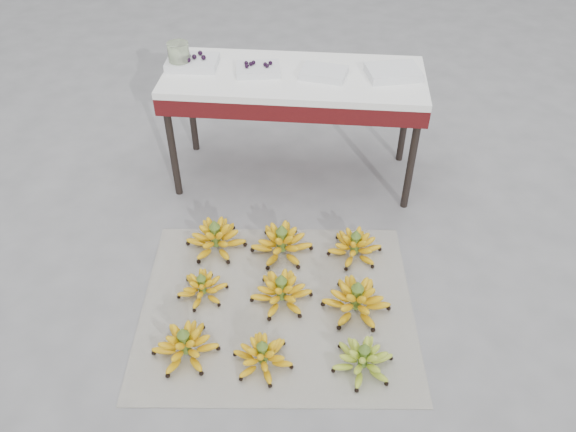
# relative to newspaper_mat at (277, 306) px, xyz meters

# --- Properties ---
(ground) EXTENTS (60.00, 60.00, 0.00)m
(ground) POSITION_rel_newspaper_mat_xyz_m (0.11, -0.02, -0.00)
(ground) COLOR slate
(ground) RESTS_ON ground
(newspaper_mat) EXTENTS (1.33, 1.15, 0.01)m
(newspaper_mat) POSITION_rel_newspaper_mat_xyz_m (0.00, 0.00, 0.00)
(newspaper_mat) COLOR white
(newspaper_mat) RESTS_ON ground
(bunch_front_left) EXTENTS (0.31, 0.31, 0.17)m
(bunch_front_left) POSITION_rel_newspaper_mat_xyz_m (-0.36, -0.30, 0.06)
(bunch_front_left) COLOR yellow
(bunch_front_left) RESTS_ON newspaper_mat
(bunch_front_center) EXTENTS (0.33, 0.33, 0.15)m
(bunch_front_center) POSITION_rel_newspaper_mat_xyz_m (-0.03, -0.32, 0.06)
(bunch_front_center) COLOR yellow
(bunch_front_center) RESTS_ON newspaper_mat
(bunch_front_right) EXTENTS (0.29, 0.29, 0.16)m
(bunch_front_right) POSITION_rel_newspaper_mat_xyz_m (0.39, -0.30, 0.06)
(bunch_front_right) COLOR #679A26
(bunch_front_right) RESTS_ON newspaper_mat
(bunch_mid_left) EXTENTS (0.30, 0.30, 0.14)m
(bunch_mid_left) POSITION_rel_newspaper_mat_xyz_m (-0.36, 0.03, 0.05)
(bunch_mid_left) COLOR yellow
(bunch_mid_left) RESTS_ON newspaper_mat
(bunch_mid_center) EXTENTS (0.30, 0.30, 0.17)m
(bunch_mid_center) POSITION_rel_newspaper_mat_xyz_m (0.02, 0.03, 0.06)
(bunch_mid_center) COLOR yellow
(bunch_mid_center) RESTS_ON newspaper_mat
(bunch_mid_right) EXTENTS (0.40, 0.40, 0.19)m
(bunch_mid_right) POSITION_rel_newspaper_mat_xyz_m (0.36, 0.01, 0.07)
(bunch_mid_right) COLOR yellow
(bunch_mid_right) RESTS_ON newspaper_mat
(bunch_back_left) EXTENTS (0.32, 0.32, 0.18)m
(bunch_back_left) POSITION_rel_newspaper_mat_xyz_m (-0.35, 0.36, 0.07)
(bunch_back_left) COLOR yellow
(bunch_back_left) RESTS_ON newspaper_mat
(bunch_back_center) EXTENTS (0.35, 0.35, 0.19)m
(bunch_back_center) POSITION_rel_newspaper_mat_xyz_m (-0.01, 0.35, 0.07)
(bunch_back_center) COLOR yellow
(bunch_back_center) RESTS_ON newspaper_mat
(bunch_back_right) EXTENTS (0.30, 0.30, 0.17)m
(bunch_back_right) POSITION_rel_newspaper_mat_xyz_m (0.35, 0.37, 0.06)
(bunch_back_right) COLOR yellow
(bunch_back_right) RESTS_ON newspaper_mat
(vendor_table) EXTENTS (1.38, 0.55, 0.66)m
(vendor_table) POSITION_rel_newspaper_mat_xyz_m (-0.01, 1.02, 0.58)
(vendor_table) COLOR black
(vendor_table) RESTS_ON ground
(tray_far_left) EXTENTS (0.27, 0.20, 0.07)m
(tray_far_left) POSITION_rel_newspaper_mat_xyz_m (-0.56, 1.06, 0.68)
(tray_far_left) COLOR silver
(tray_far_left) RESTS_ON vendor_table
(tray_left) EXTENTS (0.25, 0.20, 0.06)m
(tray_left) POSITION_rel_newspaper_mat_xyz_m (-0.20, 1.02, 0.68)
(tray_left) COLOR silver
(tray_left) RESTS_ON vendor_table
(tray_right) EXTENTS (0.26, 0.21, 0.04)m
(tray_right) POSITION_rel_newspaper_mat_xyz_m (0.15, 1.01, 0.68)
(tray_right) COLOR silver
(tray_right) RESTS_ON vendor_table
(tray_far_right) EXTENTS (0.31, 0.25, 0.04)m
(tray_far_right) POSITION_rel_newspaper_mat_xyz_m (0.50, 1.04, 0.68)
(tray_far_right) COLOR silver
(tray_far_right) RESTS_ON vendor_table
(glass_jar) EXTENTS (0.12, 0.12, 0.14)m
(glass_jar) POSITION_rel_newspaper_mat_xyz_m (-0.62, 1.03, 0.73)
(glass_jar) COLOR beige
(glass_jar) RESTS_ON vendor_table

